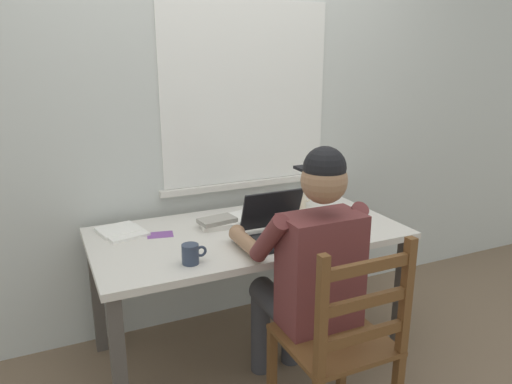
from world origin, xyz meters
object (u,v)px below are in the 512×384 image
object	(u,v)px
book_stack_main	(218,223)
book_stack_side	(278,207)
seated_person	(307,267)
computer_mouse	(331,232)
laptop	(280,227)
landscape_photo_print	(160,235)
desk	(248,245)
coffee_mug_dark	(191,254)
wooden_chair	(341,345)
coffee_mug_white	(301,200)

from	to	relation	value
book_stack_main	book_stack_side	world-z (taller)	book_stack_side
book_stack_side	seated_person	bearing A→B (deg)	-106.35
computer_mouse	laptop	bearing A→B (deg)	162.95
landscape_photo_print	desk	bearing A→B (deg)	-5.25
coffee_mug_dark	wooden_chair	bearing A→B (deg)	-46.31
computer_mouse	landscape_photo_print	bearing A→B (deg)	155.49
seated_person	book_stack_main	world-z (taller)	seated_person
wooden_chair	landscape_photo_print	size ratio (longest dim) A/B	7.34
seated_person	computer_mouse	bearing A→B (deg)	40.91
wooden_chair	seated_person	bearing A→B (deg)	90.00
landscape_photo_print	seated_person	bearing A→B (deg)	-38.93
desk	book_stack_main	xyz separation A→B (m)	(-0.13, 0.11, 0.11)
seated_person	wooden_chair	bearing A→B (deg)	-90.00
seated_person	computer_mouse	world-z (taller)	seated_person
wooden_chair	coffee_mug_white	xyz separation A→B (m)	(0.37, 0.99, 0.29)
wooden_chair	computer_mouse	xyz separation A→B (m)	(0.29, 0.53, 0.26)
book_stack_side	computer_mouse	bearing A→B (deg)	-76.87
book_stack_side	landscape_photo_print	xyz separation A→B (m)	(-0.70, -0.04, -0.04)
desk	laptop	world-z (taller)	laptop
computer_mouse	seated_person	bearing A→B (deg)	-139.09
desk	wooden_chair	xyz separation A→B (m)	(0.07, -0.76, -0.16)
seated_person	laptop	bearing A→B (deg)	84.58
wooden_chair	book_stack_main	bearing A→B (deg)	102.83
desk	coffee_mug_dark	size ratio (longest dim) A/B	14.11
computer_mouse	landscape_photo_print	size ratio (longest dim) A/B	0.77
coffee_mug_white	book_stack_side	world-z (taller)	coffee_mug_white
seated_person	book_stack_side	bearing A→B (deg)	73.65
laptop	landscape_photo_print	xyz separation A→B (m)	(-0.54, 0.28, -0.05)
book_stack_main	seated_person	bearing A→B (deg)	-71.48
laptop	computer_mouse	xyz separation A→B (m)	(0.26, -0.08, -0.04)
computer_mouse	landscape_photo_print	world-z (taller)	computer_mouse
book_stack_main	landscape_photo_print	distance (m)	0.31
landscape_photo_print	wooden_chair	bearing A→B (deg)	-49.03
wooden_chair	book_stack_side	xyz separation A→B (m)	(0.19, 0.93, 0.29)
desk	computer_mouse	bearing A→B (deg)	-32.95
computer_mouse	coffee_mug_white	distance (m)	0.47
wooden_chair	landscape_photo_print	world-z (taller)	wooden_chair
coffee_mug_white	landscape_photo_print	xyz separation A→B (m)	(-0.88, -0.10, -0.05)
desk	coffee_mug_dark	bearing A→B (deg)	-145.40
seated_person	computer_mouse	xyz separation A→B (m)	(0.29, 0.25, 0.04)
desk	book_stack_main	bearing A→B (deg)	137.47
laptop	book_stack_main	bearing A→B (deg)	130.48
coffee_mug_dark	computer_mouse	bearing A→B (deg)	2.89
wooden_chair	book_stack_main	distance (m)	0.94
coffee_mug_white	book_stack_main	size ratio (longest dim) A/B	0.52
seated_person	laptop	distance (m)	0.34
coffee_mug_white	laptop	bearing A→B (deg)	-131.50
seated_person	desk	bearing A→B (deg)	98.81
computer_mouse	landscape_photo_print	xyz separation A→B (m)	(-0.80, 0.36, -0.02)
computer_mouse	book_stack_side	world-z (taller)	book_stack_side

